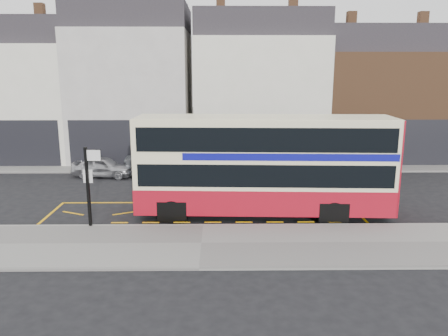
{
  "coord_description": "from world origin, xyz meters",
  "views": [
    {
      "loc": [
        0.66,
        -17.4,
        6.37
      ],
      "look_at": [
        0.89,
        2.0,
        2.01
      ],
      "focal_mm": 35.0,
      "sensor_mm": 36.0,
      "label": 1
    }
  ],
  "objects_px": {
    "street_tree_right": "(343,120)",
    "car_white": "(310,163)",
    "car_grey": "(161,162)",
    "double_decker_bus": "(264,165)",
    "car_silver": "(103,167)",
    "bus_stop_post": "(89,180)"
  },
  "relations": [
    {
      "from": "car_silver",
      "to": "double_decker_bus",
      "type": "bearing_deg",
      "value": -121.3
    },
    {
      "from": "street_tree_right",
      "to": "bus_stop_post",
      "type": "bearing_deg",
      "value": -139.31
    },
    {
      "from": "double_decker_bus",
      "to": "car_grey",
      "type": "relative_size",
      "value": 2.53
    },
    {
      "from": "bus_stop_post",
      "to": "car_silver",
      "type": "relative_size",
      "value": 0.88
    },
    {
      "from": "car_grey",
      "to": "car_white",
      "type": "height_order",
      "value": "car_grey"
    },
    {
      "from": "bus_stop_post",
      "to": "car_white",
      "type": "relative_size",
      "value": 0.67
    },
    {
      "from": "street_tree_right",
      "to": "car_grey",
      "type": "bearing_deg",
      "value": -172.73
    },
    {
      "from": "car_white",
      "to": "car_grey",
      "type": "bearing_deg",
      "value": 102.45
    },
    {
      "from": "double_decker_bus",
      "to": "car_silver",
      "type": "relative_size",
      "value": 3.02
    },
    {
      "from": "car_grey",
      "to": "street_tree_right",
      "type": "xyz_separation_m",
      "value": [
        11.78,
        1.5,
        2.42
      ]
    },
    {
      "from": "bus_stop_post",
      "to": "car_grey",
      "type": "xyz_separation_m",
      "value": [
        1.53,
        9.94,
        -1.36
      ]
    },
    {
      "from": "double_decker_bus",
      "to": "street_tree_right",
      "type": "height_order",
      "value": "street_tree_right"
    },
    {
      "from": "street_tree_right",
      "to": "car_white",
      "type": "bearing_deg",
      "value": -143.98
    },
    {
      "from": "car_grey",
      "to": "street_tree_right",
      "type": "relative_size",
      "value": 0.95
    },
    {
      "from": "bus_stop_post",
      "to": "car_white",
      "type": "height_order",
      "value": "bus_stop_post"
    },
    {
      "from": "car_white",
      "to": "street_tree_right",
      "type": "relative_size",
      "value": 1.05
    },
    {
      "from": "double_decker_bus",
      "to": "car_silver",
      "type": "bearing_deg",
      "value": 143.42
    },
    {
      "from": "double_decker_bus",
      "to": "car_white",
      "type": "xyz_separation_m",
      "value": [
        3.71,
        8.03,
        -1.62
      ]
    },
    {
      "from": "double_decker_bus",
      "to": "bus_stop_post",
      "type": "height_order",
      "value": "double_decker_bus"
    },
    {
      "from": "car_grey",
      "to": "car_white",
      "type": "relative_size",
      "value": 0.91
    },
    {
      "from": "car_grey",
      "to": "car_white",
      "type": "distance_m",
      "value": 9.38
    },
    {
      "from": "car_white",
      "to": "double_decker_bus",
      "type": "bearing_deg",
      "value": 169.13
    }
  ]
}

